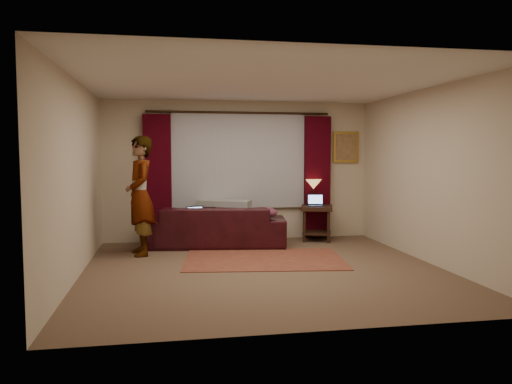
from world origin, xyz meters
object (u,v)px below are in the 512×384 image
laptop_sofa (197,213)px  laptop_table (316,200)px  end_table (317,223)px  person (140,196)px  tiffany_lamp (313,192)px  sofa (216,218)px

laptop_sofa → laptop_table: laptop_table is taller
end_table → person: (-3.17, -0.75, 0.63)m
end_table → laptop_sofa: bearing=-173.0°
tiffany_lamp → laptop_table: (-0.03, -0.24, -0.13)m
laptop_table → laptop_sofa: bearing=-163.6°
laptop_table → person: size_ratio=0.17×
tiffany_lamp → laptop_sofa: bearing=-168.4°
end_table → laptop_table: laptop_table is taller
end_table → person: bearing=-166.6°
tiffany_lamp → laptop_table: size_ratio=1.47×
tiffany_lamp → person: (-3.15, -0.94, 0.06)m
sofa → end_table: size_ratio=3.70×
tiffany_lamp → person: bearing=-163.4°
end_table → laptop_table: size_ratio=2.01×
sofa → tiffany_lamp: bearing=-161.1°
sofa → tiffany_lamp: (1.89, 0.37, 0.41)m
end_table → tiffany_lamp: (-0.01, 0.18, 0.57)m
sofa → laptop_sofa: bearing=22.6°
tiffany_lamp → end_table: bearing=-86.1°
laptop_sofa → tiffany_lamp: bearing=-0.3°
sofa → person: person is taller
laptop_sofa → tiffany_lamp: (2.23, 0.46, 0.30)m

